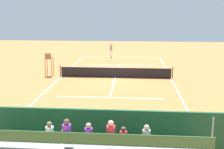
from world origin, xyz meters
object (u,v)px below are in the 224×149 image
bleacher_stand (89,148)px  tennis_ball_near (102,60)px  tennis_player (111,49)px  tennis_net (116,72)px  courtside_bench (165,136)px  tennis_ball_far (93,61)px  equipment_bag (131,144)px  umpire_chair (49,62)px  tennis_racket (108,57)px

bleacher_stand → tennis_ball_near: bleacher_stand is taller
tennis_ball_near → tennis_player: bearing=-110.8°
tennis_net → courtside_bench: size_ratio=5.72×
tennis_ball_far → equipment_bag: bearing=102.8°
umpire_chair → tennis_ball_near: size_ratio=32.42×
umpire_chair → tennis_ball_far: umpire_chair is taller
tennis_player → tennis_ball_near: (0.94, 2.48, -0.98)m
courtside_bench → tennis_racket: 24.96m
equipment_bag → tennis_player: (2.98, -24.70, 0.84)m
umpire_chair → tennis_player: 12.09m
tennis_net → umpire_chair: bearing=-2.1°
bleacher_stand → tennis_ball_far: bearing=-82.0°
bleacher_stand → umpire_chair: bearing=-68.2°
bleacher_stand → tennis_ball_far: 23.86m
courtside_bench → tennis_racket: courtside_bench is taller
bleacher_stand → courtside_bench: size_ratio=5.03×
bleacher_stand → tennis_racket: bleacher_stand is taller
equipment_bag → tennis_ball_far: (4.91, -21.64, -0.15)m
umpire_chair → equipment_bag: (-7.82, 13.63, -1.13)m
bleacher_stand → equipment_bag: bleacher_stand is taller
umpire_chair → tennis_ball_far: size_ratio=32.42×
bleacher_stand → courtside_bench: bearing=-145.7°
equipment_bag → umpire_chair: bearing=-60.1°
umpire_chair → tennis_ball_near: (-3.90, -8.59, -1.28)m
tennis_racket → tennis_ball_near: bearing=77.2°
tennis_racket → tennis_ball_far: (1.53, 2.96, 0.02)m
bleacher_stand → tennis_player: bleacher_stand is taller
equipment_bag → tennis_ball_far: size_ratio=13.64×
tennis_player → tennis_racket: tennis_player is taller
equipment_bag → tennis_racket: equipment_bag is taller
tennis_racket → tennis_ball_far: bearing=62.7°
umpire_chair → tennis_racket: (-4.44, -10.97, -1.30)m
tennis_player → tennis_ball_near: 2.83m
tennis_ball_far → tennis_racket: bearing=-117.3°
umpire_chair → tennis_ball_far: 8.62m
tennis_ball_near → tennis_net: bearing=104.6°
tennis_ball_near → tennis_ball_far: same height
umpire_chair → tennis_player: umpire_chair is taller
equipment_bag → tennis_player: tennis_player is taller
tennis_ball_near → tennis_ball_far: 1.14m
tennis_racket → tennis_ball_near: (0.54, 2.38, 0.02)m
umpire_chair → tennis_racket: size_ratio=3.78×
tennis_net → tennis_player: 11.40m
umpire_chair → equipment_bag: umpire_chair is taller
courtside_bench → tennis_racket: (4.86, -24.47, -0.54)m
tennis_net → tennis_ball_far: tennis_net is taller
bleacher_stand → tennis_ball_near: (2.34, -24.18, -0.92)m
courtside_bench → equipment_bag: size_ratio=2.00×
bleacher_stand → tennis_ball_far: bleacher_stand is taller
tennis_player → equipment_bag: bearing=96.9°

